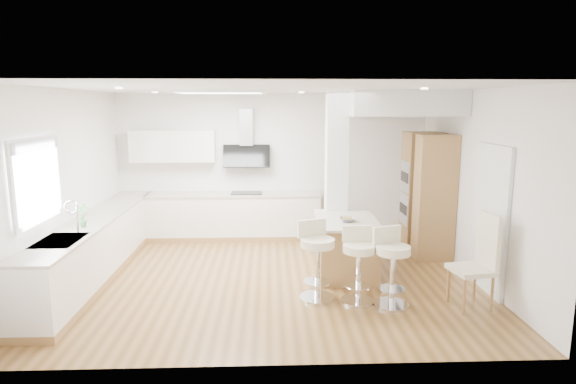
{
  "coord_description": "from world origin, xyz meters",
  "views": [
    {
      "loc": [
        -0.06,
        -6.93,
        2.57
      ],
      "look_at": [
        0.23,
        0.4,
        1.24
      ],
      "focal_mm": 30.0,
      "sensor_mm": 36.0,
      "label": 1
    }
  ],
  "objects_px": {
    "dining_chair": "(480,257)",
    "bar_stool_b": "(359,261)",
    "bar_stool_a": "(317,256)",
    "bar_stool_c": "(392,263)",
    "peninsula": "(346,246)"
  },
  "relations": [
    {
      "from": "dining_chair",
      "to": "bar_stool_b",
      "type": "bearing_deg",
      "value": 162.29
    },
    {
      "from": "bar_stool_a",
      "to": "bar_stool_b",
      "type": "distance_m",
      "value": 0.56
    },
    {
      "from": "bar_stool_a",
      "to": "bar_stool_b",
      "type": "bearing_deg",
      "value": -35.38
    },
    {
      "from": "bar_stool_b",
      "to": "dining_chair",
      "type": "height_order",
      "value": "dining_chair"
    },
    {
      "from": "bar_stool_b",
      "to": "bar_stool_c",
      "type": "height_order",
      "value": "bar_stool_c"
    },
    {
      "from": "peninsula",
      "to": "bar_stool_b",
      "type": "xyz_separation_m",
      "value": [
        -0.01,
        -1.12,
        0.13
      ]
    },
    {
      "from": "dining_chair",
      "to": "bar_stool_c",
      "type": "bearing_deg",
      "value": 166.56
    },
    {
      "from": "peninsula",
      "to": "dining_chair",
      "type": "relative_size",
      "value": 1.17
    },
    {
      "from": "peninsula",
      "to": "bar_stool_a",
      "type": "xyz_separation_m",
      "value": [
        -0.55,
        -1.0,
        0.16
      ]
    },
    {
      "from": "peninsula",
      "to": "dining_chair",
      "type": "distance_m",
      "value": 2.03
    },
    {
      "from": "bar_stool_b",
      "to": "bar_stool_c",
      "type": "bearing_deg",
      "value": -20.63
    },
    {
      "from": "peninsula",
      "to": "bar_stool_c",
      "type": "height_order",
      "value": "bar_stool_c"
    },
    {
      "from": "peninsula",
      "to": "bar_stool_a",
      "type": "distance_m",
      "value": 1.15
    },
    {
      "from": "peninsula",
      "to": "bar_stool_c",
      "type": "xyz_separation_m",
      "value": [
        0.39,
        -1.27,
        0.14
      ]
    },
    {
      "from": "bar_stool_b",
      "to": "dining_chair",
      "type": "bearing_deg",
      "value": -9.53
    }
  ]
}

